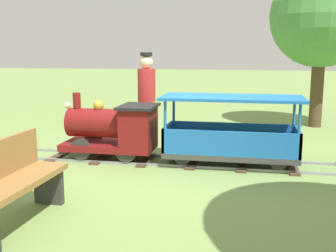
% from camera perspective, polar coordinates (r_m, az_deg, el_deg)
% --- Properties ---
extents(ground_plane, '(60.00, 60.00, 0.00)m').
position_cam_1_polar(ground_plane, '(6.27, 0.04, -4.95)').
color(ground_plane, '#75934C').
extents(track, '(0.78, 5.70, 0.04)m').
position_cam_1_polar(track, '(6.26, 0.23, -4.81)').
color(track, gray).
rests_on(track, ground_plane).
extents(locomotive, '(0.74, 1.45, 0.98)m').
position_cam_1_polar(locomotive, '(6.37, -7.30, -0.36)').
color(locomotive, maroon).
rests_on(locomotive, ground_plane).
extents(passenger_car, '(0.84, 2.00, 0.97)m').
position_cam_1_polar(passenger_car, '(6.07, 8.61, -1.47)').
color(passenger_car, '#3F3F3F').
rests_on(passenger_car, ground_plane).
extents(conductor_person, '(0.30, 0.30, 1.62)m').
position_cam_1_polar(conductor_person, '(7.05, -2.95, 4.65)').
color(conductor_person, '#282D47').
rests_on(conductor_person, ground_plane).
extents(park_bench, '(1.31, 0.44, 0.82)m').
position_cam_1_polar(park_bench, '(4.26, -20.48, -7.27)').
color(park_bench, olive).
rests_on(park_bench, ground_plane).
extents(oak_tree_far, '(2.15, 2.15, 3.43)m').
position_cam_1_polar(oak_tree_far, '(9.59, 20.29, 13.83)').
color(oak_tree_far, '#4C3823').
rests_on(oak_tree_far, ground_plane).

